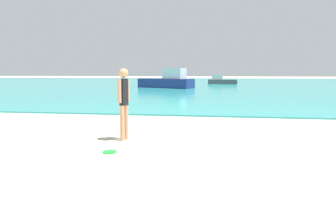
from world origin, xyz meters
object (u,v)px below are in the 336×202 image
person_standing (124,100)px  boat_near (167,81)px  frisbee (110,152)px  boat_far (222,81)px

person_standing → boat_near: size_ratio=0.29×
frisbee → boat_near: boat_near is taller
frisbee → boat_far: boat_far is taller
boat_near → boat_far: bearing=-97.8°
person_standing → boat_far: 30.65m
boat_far → boat_near: bearing=-115.7°
person_standing → boat_near: bearing=27.4°
boat_near → boat_far: boat_near is taller
person_standing → frisbee: size_ratio=6.03×
frisbee → boat_far: size_ratio=0.08×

